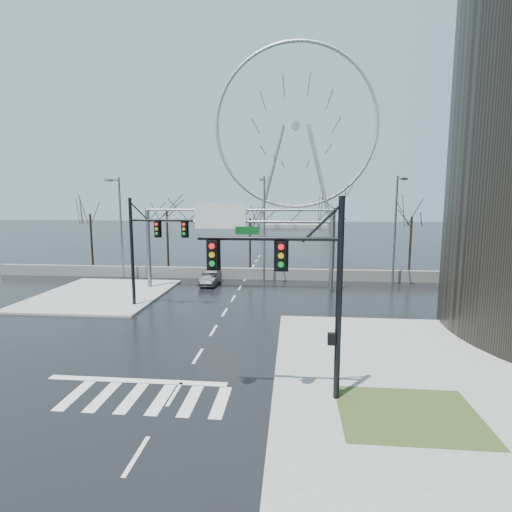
# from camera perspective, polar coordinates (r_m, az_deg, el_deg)

# --- Properties ---
(ground) EXTENTS (260.00, 260.00, 0.00)m
(ground) POSITION_cam_1_polar(r_m,az_deg,el_deg) (21.06, -8.30, -13.95)
(ground) COLOR black
(ground) RESTS_ON ground
(sidewalk_near) EXTENTS (12.00, 12.00, 0.15)m
(sidewalk_near) POSITION_cam_1_polar(r_m,az_deg,el_deg) (13.68, 30.61, -27.82)
(sidewalk_near) COLOR gray
(sidewalk_near) RESTS_ON ground
(sidewalk_right_ext) EXTENTS (12.00, 10.00, 0.15)m
(sidewalk_right_ext) POSITION_cam_1_polar(r_m,az_deg,el_deg) (22.96, 18.69, -12.21)
(sidewalk_right_ext) COLOR gray
(sidewalk_right_ext) RESTS_ON ground
(sidewalk_far) EXTENTS (10.00, 12.00, 0.15)m
(sidewalk_far) POSITION_cam_1_polar(r_m,az_deg,el_deg) (35.59, -21.13, -5.14)
(sidewalk_far) COLOR gray
(sidewalk_far) RESTS_ON ground
(grass_strip) EXTENTS (5.00, 4.00, 0.02)m
(grass_strip) POSITION_cam_1_polar(r_m,az_deg,el_deg) (16.50, 20.99, -20.35)
(grass_strip) COLOR #323F1A
(grass_strip) RESTS_ON sidewalk_near
(barrier_wall) EXTENTS (52.00, 0.50, 1.10)m
(barrier_wall) POSITION_cam_1_polar(r_m,az_deg,el_deg) (39.92, -1.55, -2.51)
(barrier_wall) COLOR slate
(barrier_wall) RESTS_ON ground
(signal_mast_near) EXTENTS (5.52, 0.41, 8.00)m
(signal_mast_near) POSITION_cam_1_polar(r_m,az_deg,el_deg) (15.22, 6.77, -3.32)
(signal_mast_near) COLOR black
(signal_mast_near) RESTS_ON ground
(signal_mast_far) EXTENTS (4.72, 0.41, 8.00)m
(signal_mast_far) POSITION_cam_1_polar(r_m,az_deg,el_deg) (30.02, -15.37, 1.97)
(signal_mast_far) COLOR black
(signal_mast_far) RESTS_ON ground
(sign_gantry) EXTENTS (16.36, 0.40, 7.60)m
(sign_gantry) POSITION_cam_1_polar(r_m,az_deg,el_deg) (34.40, -3.21, 3.56)
(sign_gantry) COLOR slate
(sign_gantry) RESTS_ON ground
(streetlight_left) EXTENTS (0.50, 2.55, 10.00)m
(streetlight_left) POSITION_cam_1_polar(r_m,az_deg,el_deg) (40.77, -18.96, 4.83)
(streetlight_left) COLOR slate
(streetlight_left) RESTS_ON ground
(streetlight_mid) EXTENTS (0.50, 2.55, 10.00)m
(streetlight_mid) POSITION_cam_1_polar(r_m,az_deg,el_deg) (37.27, 1.14, 5.00)
(streetlight_mid) COLOR slate
(streetlight_mid) RESTS_ON ground
(streetlight_right) EXTENTS (0.50, 2.55, 10.00)m
(streetlight_right) POSITION_cam_1_polar(r_m,az_deg,el_deg) (38.31, 19.41, 4.63)
(streetlight_right) COLOR slate
(streetlight_right) RESTS_ON ground
(tree_far_left) EXTENTS (3.50, 3.50, 7.00)m
(tree_far_left) POSITION_cam_1_polar(r_m,az_deg,el_deg) (48.66, -22.59, 4.73)
(tree_far_left) COLOR black
(tree_far_left) RESTS_ON ground
(tree_left) EXTENTS (3.75, 3.75, 7.50)m
(tree_left) POSITION_cam_1_polar(r_m,az_deg,el_deg) (44.67, -12.62, 5.43)
(tree_left) COLOR black
(tree_left) RESTS_ON ground
(tree_center) EXTENTS (3.25, 3.25, 6.50)m
(tree_center) POSITION_cam_1_polar(r_m,az_deg,el_deg) (43.80, -0.86, 4.52)
(tree_center) COLOR black
(tree_center) RESTS_ON ground
(tree_right) EXTENTS (3.90, 3.90, 7.80)m
(tree_right) POSITION_cam_1_polar(r_m,az_deg,el_deg) (42.70, 11.14, 5.68)
(tree_right) COLOR black
(tree_right) RESTS_ON ground
(tree_far_right) EXTENTS (3.40, 3.40, 6.80)m
(tree_far_right) POSITION_cam_1_polar(r_m,az_deg,el_deg) (44.74, 21.32, 4.36)
(tree_far_right) COLOR black
(tree_far_right) RESTS_ON ground
(ferris_wheel) EXTENTS (45.00, 6.00, 50.91)m
(ferris_wheel) POSITION_cam_1_polar(r_m,az_deg,el_deg) (115.41, 5.68, 17.10)
(ferris_wheel) COLOR gray
(ferris_wheel) RESTS_ON ground
(car) EXTENTS (1.43, 3.98, 1.31)m
(car) POSITION_cam_1_polar(r_m,az_deg,el_deg) (37.46, -6.51, -3.10)
(car) COLOR black
(car) RESTS_ON ground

